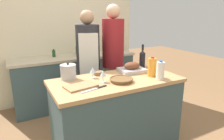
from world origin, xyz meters
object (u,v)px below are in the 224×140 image
condiment_bottle_short (77,50)px  person_cook_aproned (88,63)px  roasting_pan (132,68)px  milk_jug (160,71)px  wicker_basket (121,80)px  wine_bottle_green (142,58)px  juice_jug (152,67)px  knife_chef (95,89)px  person_cook_guest (113,58)px  mixing_bowl (98,73)px  stand_mixer (111,44)px  wine_glass_left (93,70)px  wine_glass_right (103,74)px  condiment_bottle_tall (54,54)px  cutting_board (81,86)px  stock_pot (68,72)px  condiment_bottle_extra (78,51)px

condiment_bottle_short → person_cook_aproned: bearing=-98.5°
roasting_pan → milk_jug: size_ratio=1.55×
roasting_pan → wicker_basket: size_ratio=1.31×
wicker_basket → wine_bottle_green: wine_bottle_green is taller
juice_jug → knife_chef: (-0.75, -0.08, -0.10)m
milk_jug → person_cook_guest: (-0.07, 0.97, -0.03)m
person_cook_aproned → mixing_bowl: bearing=-81.0°
wine_bottle_green → knife_chef: size_ratio=1.05×
wicker_basket → stand_mixer: bearing=65.6°
wine_glass_left → condiment_bottle_short: (0.32, 1.50, -0.03)m
wicker_basket → condiment_bottle_short: bearing=86.8°
wine_glass_right → person_cook_aproned: 0.80m
juice_jug → condiment_bottle_tall: juice_jug is taller
wine_glass_left → wine_bottle_green: bearing=8.5°
cutting_board → knife_chef: 0.16m
wicker_basket → person_cook_guest: person_cook_guest is taller
milk_jug → person_cook_guest: bearing=94.2°
stock_pot → juice_jug: 0.95m
wicker_basket → condiment_bottle_extra: (0.06, 1.59, 0.05)m
roasting_pan → condiment_bottle_tall: roasting_pan is taller
roasting_pan → milk_jug: milk_jug is taller
cutting_board → wine_bottle_green: bearing=18.8°
cutting_board → wine_glass_left: size_ratio=2.76×
roasting_pan → condiment_bottle_short: condiment_bottle_short is taller
wine_glass_left → condiment_bottle_short: size_ratio=0.80×
knife_chef → condiment_bottle_extra: 1.71m
wine_glass_left → condiment_bottle_short: bearing=78.1°
roasting_pan → wine_bottle_green: wine_bottle_green is taller
person_cook_aproned → person_cook_guest: 0.39m
stand_mixer → condiment_bottle_extra: 0.69m
person_cook_guest → knife_chef: bearing=-117.0°
knife_chef → milk_jug: bearing=-4.5°
wicker_basket → cutting_board: 0.44m
milk_jug → condiment_bottle_tall: milk_jug is taller
stand_mixer → condiment_bottle_tall: size_ratio=2.57×
roasting_pan → person_cook_guest: 0.58m
stock_pot → wine_bottle_green: (1.02, 0.03, 0.04)m
stand_mixer → cutting_board: bearing=-126.5°
roasting_pan → person_cook_aproned: size_ratio=0.20×
wine_glass_left → knife_chef: wine_glass_left is taller
roasting_pan → wine_glass_right: (-0.48, -0.17, 0.04)m
person_cook_guest → stand_mixer: bearing=73.7°
stand_mixer → condiment_bottle_short: 0.66m
condiment_bottle_tall → condiment_bottle_extra: condiment_bottle_extra is taller
stock_pot → wine_glass_left: 0.27m
cutting_board → wicker_basket: bearing=-5.9°
wine_glass_right → person_cook_guest: bearing=55.2°
wine_bottle_green → stand_mixer: bearing=81.2°
condiment_bottle_tall → mixing_bowl: bearing=-79.9°
wicker_basket → person_cook_aproned: 0.86m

